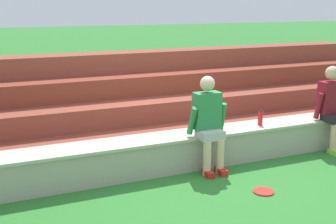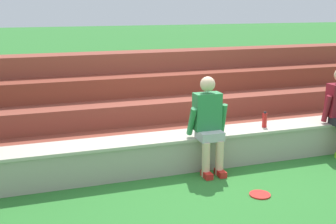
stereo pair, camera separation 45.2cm
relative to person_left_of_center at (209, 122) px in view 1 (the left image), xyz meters
name	(u,v)px [view 1 (the left image)]	position (x,y,z in m)	size (l,w,h in m)	color
ground_plane	(206,170)	(-0.02, 0.02, -0.71)	(80.00, 80.00, 0.00)	#2D752D
stone_seating_wall	(198,147)	(-0.02, 0.26, -0.45)	(8.35, 0.52, 0.49)	#A8A08E
brick_bleachers	(151,103)	(-0.02, 2.15, -0.19)	(9.45, 2.22, 1.40)	brown
person_left_of_center	(209,122)	(0.00, 0.00, 0.00)	(0.55, 0.48, 1.33)	beige
person_center	(333,106)	(2.22, 0.01, 0.01)	(0.55, 0.52, 1.34)	#DBAD89
water_bottle_center_gap	(260,118)	(1.01, 0.22, -0.11)	(0.07, 0.07, 0.23)	red
frisbee	(264,192)	(0.29, -0.92, -0.70)	(0.26, 0.26, 0.02)	red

